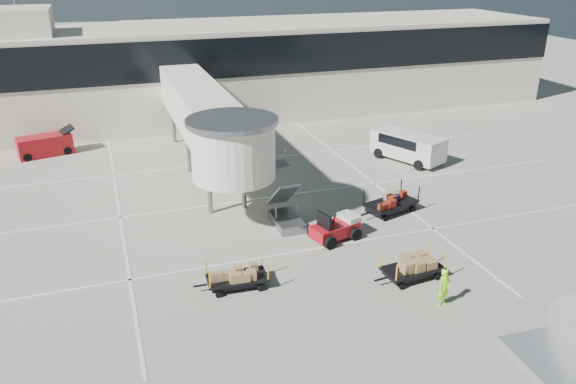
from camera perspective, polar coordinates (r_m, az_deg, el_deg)
name	(u,v)px	position (r m, az deg, el deg)	size (l,w,h in m)	color
ground	(348,265)	(27.28, 6.08, -7.38)	(140.00, 140.00, 0.00)	#BAB7A7
lane_markings	(275,194)	(34.83, -1.30, -0.23)	(40.00, 30.00, 0.02)	silver
terminal	(210,69)	(52.99, -7.96, 12.29)	(64.00, 12.11, 15.20)	beige
jet_bridge	(210,120)	(35.35, -7.97, 7.25)	(5.70, 20.40, 6.03)	white
baggage_tug	(336,229)	(29.29, 4.89, -3.72)	(2.80, 2.21, 1.68)	maroon
suitcase_cart	(392,203)	(32.83, 10.54, -1.12)	(3.92, 2.36, 1.50)	black
box_cart_near	(412,267)	(26.49, 12.49, -7.44)	(3.47, 1.65, 1.34)	black
box_cart_far	(238,277)	(25.32, -5.06, -8.62)	(3.33, 1.48, 1.29)	black
ground_worker	(444,287)	(24.74, 15.57, -9.33)	(0.62, 0.41, 1.71)	#9BFF1A
minivan	(406,144)	(41.24, 11.90, 4.76)	(4.10, 5.62, 1.98)	silver
belt_loader	(45,145)	(45.25, -23.43, 4.36)	(4.28, 2.43, 1.95)	maroon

